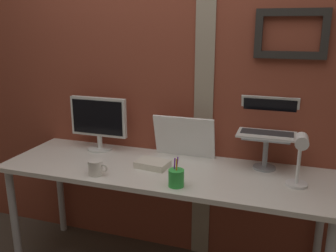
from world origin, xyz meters
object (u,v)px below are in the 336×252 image
Objects in this scene: laptop at (268,123)px; whiteboard_panel at (184,137)px; coffee_mug at (96,168)px; pen_cup at (176,178)px; desk_lamp at (300,155)px; monitor at (99,120)px.

laptop reaches higher than whiteboard_panel.
pen_cup is at bearing 0.01° from coffee_mug.
whiteboard_panel is 0.63m from coffee_mug.
whiteboard_panel is 3.32× the size of coffee_mug.
laptop is 0.55m from whiteboard_panel.
whiteboard_panel is at bearing 157.89° from desk_lamp.
laptop reaches higher than monitor.
monitor is 1.02× the size of whiteboard_panel.
monitor is 0.63m from whiteboard_panel.
laptop is (1.16, 0.07, 0.06)m from monitor.
whiteboard_panel is 2.39× the size of pen_cup.
pen_cup is at bearing -132.31° from laptop.
desk_lamp is 1.87× the size of pen_cup.
pen_cup is (0.71, -0.42, -0.17)m from monitor.
pen_cup is 0.50m from coffee_mug.
whiteboard_panel is at bearing 48.04° from coffee_mug.
laptop is 0.38m from desk_lamp.
laptop is at bearing 47.69° from pen_cup.
whiteboard_panel is at bearing 100.84° from pen_cup.
pen_cup is at bearing -30.78° from monitor.
desk_lamp is (1.35, -0.26, -0.02)m from monitor.
whiteboard_panel is 0.79m from desk_lamp.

